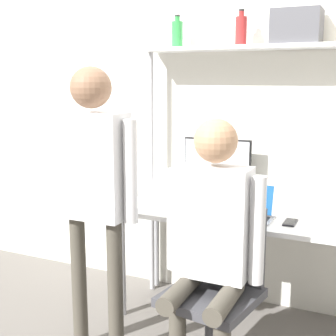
# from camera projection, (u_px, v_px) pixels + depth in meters

# --- Properties ---
(wall_back) EXTENTS (8.00, 0.06, 2.70)m
(wall_back) POSITION_uv_depth(u_px,v_px,m) (269.00, 119.00, 3.24)
(wall_back) COLOR silver
(wall_back) RESTS_ON ground_plane
(desk) EXTENTS (1.79, 0.65, 0.77)m
(desk) POSITION_uv_depth(u_px,v_px,m) (253.00, 225.00, 3.05)
(desk) COLOR white
(desk) RESTS_ON ground_plane
(shelf_unit) EXTENTS (1.70, 0.27, 1.84)m
(shelf_unit) POSITION_uv_depth(u_px,v_px,m) (264.00, 89.00, 3.05)
(shelf_unit) COLOR white
(shelf_unit) RESTS_ON ground_plane
(monitor) EXTENTS (0.49, 0.24, 0.45)m
(monitor) POSITION_uv_depth(u_px,v_px,m) (217.00, 168.00, 3.28)
(monitor) COLOR black
(monitor) RESTS_ON desk
(laptop) EXTENTS (0.31, 0.22, 0.22)m
(laptop) POSITION_uv_depth(u_px,v_px,m) (249.00, 207.00, 2.95)
(laptop) COLOR #BCBCC1
(laptop) RESTS_ON desk
(cell_phone) EXTENTS (0.07, 0.15, 0.01)m
(cell_phone) POSITION_uv_depth(u_px,v_px,m) (290.00, 222.00, 2.83)
(cell_phone) COLOR black
(cell_phone) RESTS_ON desk
(office_chair) EXTENTS (0.56, 0.56, 0.94)m
(office_chair) POSITION_uv_depth(u_px,v_px,m) (214.00, 324.00, 2.58)
(office_chair) COLOR black
(office_chair) RESTS_ON ground_plane
(person_seated) EXTENTS (0.54, 0.47, 1.43)m
(person_seated) POSITION_uv_depth(u_px,v_px,m) (212.00, 230.00, 2.43)
(person_seated) COLOR #4C473D
(person_seated) RESTS_ON ground_plane
(person_standing) EXTENTS (0.56, 0.23, 1.69)m
(person_standing) POSITION_uv_depth(u_px,v_px,m) (94.00, 176.00, 2.64)
(person_standing) COLOR #4C473D
(person_standing) RESTS_ON ground_plane
(bottle_green) EXTENTS (0.08, 0.08, 0.22)m
(bottle_green) POSITION_uv_depth(u_px,v_px,m) (177.00, 34.00, 3.24)
(bottle_green) COLOR #2D8C3F
(bottle_green) RESTS_ON shelf_unit
(bottle_red) EXTENTS (0.08, 0.08, 0.23)m
(bottle_red) POSITION_uv_depth(u_px,v_px,m) (241.00, 30.00, 3.05)
(bottle_red) COLOR maroon
(bottle_red) RESTS_ON shelf_unit
(storage_box) EXTENTS (0.30, 0.22, 0.21)m
(storage_box) POSITION_uv_depth(u_px,v_px,m) (297.00, 27.00, 2.90)
(storage_box) COLOR #4C4C51
(storage_box) RESTS_ON shelf_unit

